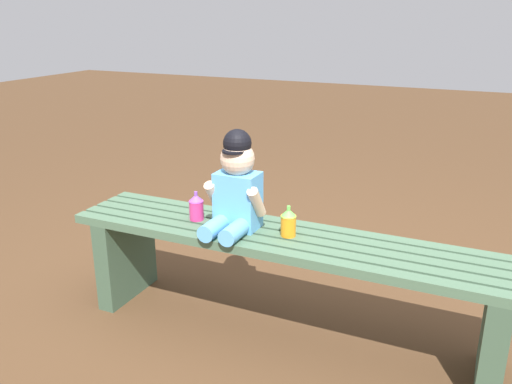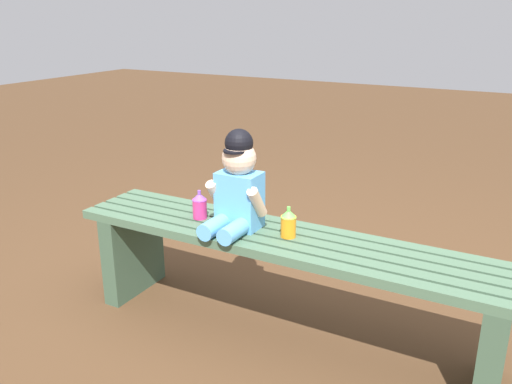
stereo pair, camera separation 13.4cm
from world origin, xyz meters
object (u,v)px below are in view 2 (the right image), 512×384
(child_figure, at_px, (238,186))
(sippy_cup_left, at_px, (199,206))
(park_bench, at_px, (284,268))
(sippy_cup_right, at_px, (288,223))

(child_figure, xyz_separation_m, sippy_cup_left, (-0.20, 0.01, -0.12))
(sippy_cup_left, bearing_deg, park_bench, 0.67)
(park_bench, relative_size, sippy_cup_right, 14.64)
(child_figure, relative_size, sippy_cup_right, 3.26)
(park_bench, xyz_separation_m, child_figure, (-0.20, -0.01, 0.32))
(park_bench, bearing_deg, sippy_cup_left, -179.33)
(child_figure, bearing_deg, park_bench, 3.93)
(park_bench, height_order, sippy_cup_left, sippy_cup_left)
(sippy_cup_left, height_order, sippy_cup_right, same)
(park_bench, height_order, sippy_cup_right, sippy_cup_right)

